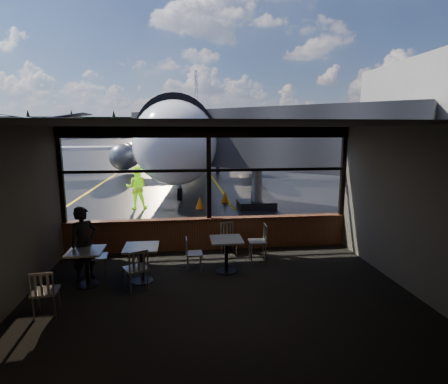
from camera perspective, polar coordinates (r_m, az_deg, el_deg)
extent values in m
plane|color=black|center=(129.73, -6.70, 8.29)|extent=(520.00, 520.00, 0.00)
cube|color=black|center=(7.52, -0.50, -16.69)|extent=(8.00, 6.00, 0.01)
cube|color=#38332D|center=(6.73, -0.54, 10.97)|extent=(8.00, 6.00, 0.04)
cube|color=#4B453C|center=(7.60, -32.11, -3.97)|extent=(0.04, 6.00, 3.50)
cube|color=#4B453C|center=(8.36, 27.90, -2.48)|extent=(0.04, 6.00, 3.50)
cube|color=#4B453C|center=(4.09, 4.34, -13.47)|extent=(8.00, 0.04, 3.50)
cube|color=#522A19|center=(10.14, -2.43, -6.88)|extent=(8.00, 0.28, 0.90)
cube|color=black|center=(9.71, -2.55, 9.73)|extent=(8.00, 0.18, 0.30)
cube|color=black|center=(10.26, -25.08, 2.38)|extent=(0.12, 0.12, 2.60)
cube|color=black|center=(9.78, -2.50, 2.98)|extent=(0.12, 0.12, 2.60)
cube|color=black|center=(10.83, 18.86, 3.13)|extent=(0.12, 0.12, 2.60)
cube|color=black|center=(9.77, -2.50, 3.56)|extent=(8.00, 0.10, 0.08)
imported|color=black|center=(8.60, -21.88, -7.85)|extent=(0.75, 0.72, 1.72)
imported|color=#BFF219|center=(15.89, -14.07, 0.73)|extent=(0.93, 0.74, 1.86)
cone|color=#DB5806|center=(16.83, 0.17, -0.76)|extent=(0.39, 0.39, 0.54)
cone|color=#FB5407|center=(30.92, -12.32, 3.88)|extent=(0.40, 0.40, 0.55)
cylinder|color=silver|center=(193.90, -15.86, 9.37)|extent=(8.00, 8.00, 6.00)
cylinder|color=silver|center=(192.65, -12.88, 9.49)|extent=(8.00, 8.00, 6.00)
cylinder|color=silver|center=(191.91, -9.87, 9.59)|extent=(8.00, 8.00, 6.00)
cube|color=black|center=(219.70, -6.88, 10.46)|extent=(360.00, 3.00, 12.00)
cone|color=#D85506|center=(15.49, -3.98, -1.72)|extent=(0.38, 0.38, 0.53)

